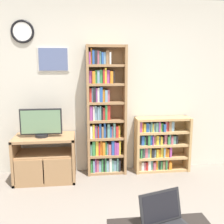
% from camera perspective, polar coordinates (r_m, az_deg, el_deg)
% --- Properties ---
extents(wall_back, '(7.09, 0.09, 2.60)m').
position_cam_1_polar(wall_back, '(4.02, -0.59, 5.34)').
color(wall_back, beige).
rests_on(wall_back, ground_plane).
extents(tv_stand, '(0.85, 0.50, 0.65)m').
position_cam_1_polar(tv_stand, '(3.94, -14.34, -9.71)').
color(tv_stand, '#9E754C').
rests_on(tv_stand, ground_plane).
extents(television, '(0.57, 0.18, 0.40)m').
position_cam_1_polar(television, '(3.79, -15.17, -2.32)').
color(television, black).
rests_on(television, tv_stand).
extents(bookshelf_tall, '(0.58, 0.24, 1.93)m').
position_cam_1_polar(bookshelf_tall, '(3.92, -1.63, -0.55)').
color(bookshelf_tall, '#9E754C').
rests_on(bookshelf_tall, ground_plane).
extents(bookshelf_short, '(0.85, 0.26, 0.85)m').
position_cam_1_polar(bookshelf_short, '(4.19, 10.13, -6.96)').
color(bookshelf_short, tan).
rests_on(bookshelf_short, ground_plane).
extents(laptop, '(0.44, 0.39, 0.27)m').
position_cam_1_polar(laptop, '(2.27, 11.63, -22.17)').
color(laptop, '#232326').
rests_on(laptop, coffee_table).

